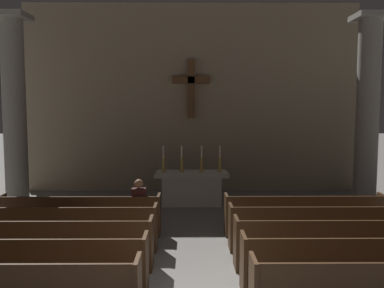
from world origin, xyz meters
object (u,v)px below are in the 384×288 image
(pew_left_row_3, at_px, (52,244))
(altar, at_px, (192,187))
(candlestick_inner_left, at_px, (182,163))
(candlestick_inner_right, at_px, (202,163))
(pew_left_row_2, at_px, (31,265))
(candlestick_outer_left, at_px, (163,163))
(column_right_second, at_px, (367,114))
(pew_left_row_5, at_px, (80,215))
(pew_right_row_2, at_px, (357,263))
(column_left_second, at_px, (15,114))
(candlestick_outer_right, at_px, (220,163))
(pew_right_row_3, at_px, (335,243))
(pew_right_row_4, at_px, (318,227))
(pew_left_row_4, at_px, (68,228))
(lone_worshipper, at_px, (139,205))
(pew_right_row_5, at_px, (305,215))

(pew_left_row_3, bearing_deg, altar, 62.21)
(candlestick_inner_left, xyz_separation_m, candlestick_inner_right, (0.60, 0.00, 0.00))
(pew_left_row_2, distance_m, candlestick_outer_left, 6.21)
(column_right_second, distance_m, altar, 5.70)
(pew_left_row_2, bearing_deg, column_right_second, 36.84)
(pew_left_row_5, xyz_separation_m, column_right_second, (7.84, 2.91, 2.28))
(pew_right_row_2, relative_size, candlestick_outer_left, 4.72)
(column_right_second, bearing_deg, pew_right_row_2, -114.29)
(altar, bearing_deg, pew_right_row_2, -66.30)
(column_left_second, relative_size, candlestick_outer_right, 7.25)
(pew_left_row_3, bearing_deg, pew_right_row_3, 0.00)
(pew_right_row_4, relative_size, candlestick_outer_right, 4.72)
(pew_left_row_4, height_order, candlestick_inner_left, candlestick_inner_left)
(pew_left_row_4, relative_size, pew_left_row_5, 1.00)
(column_left_second, bearing_deg, lone_worshipper, -35.63)
(pew_right_row_3, height_order, pew_right_row_5, same)
(altar, distance_m, candlestick_outer_right, 1.12)
(pew_left_row_4, relative_size, column_left_second, 0.65)
(column_left_second, bearing_deg, candlestick_outer_right, 0.33)
(pew_left_row_2, relative_size, candlestick_outer_right, 4.72)
(pew_left_row_4, relative_size, pew_right_row_4, 1.00)
(candlestick_inner_right, bearing_deg, pew_left_row_2, -116.10)
(candlestick_inner_right, height_order, lone_worshipper, candlestick_inner_right)
(column_right_second, bearing_deg, candlestick_outer_right, 179.54)
(altar, relative_size, candlestick_inner_right, 2.81)
(pew_left_row_4, height_order, pew_left_row_5, same)
(pew_left_row_2, distance_m, altar, 6.45)
(column_right_second, bearing_deg, pew_left_row_4, -153.55)
(candlestick_inner_left, bearing_deg, candlestick_inner_right, 0.00)
(pew_right_row_2, bearing_deg, column_left_second, 143.16)
(pew_right_row_3, bearing_deg, pew_left_row_4, 169.24)
(pew_left_row_5, xyz_separation_m, pew_right_row_3, (5.19, -1.97, 0.00))
(pew_left_row_2, distance_m, pew_left_row_4, 1.97)
(pew_right_row_2, xyz_separation_m, pew_right_row_4, (0.00, 1.97, 0.00))
(pew_left_row_2, distance_m, candlestick_inner_right, 6.63)
(pew_right_row_3, height_order, candlestick_outer_left, candlestick_outer_left)
(pew_right_row_2, relative_size, candlestick_inner_right, 4.72)
(pew_left_row_3, height_order, pew_right_row_4, same)
(pew_left_row_4, distance_m, candlestick_outer_left, 4.38)
(pew_right_row_3, bearing_deg, pew_left_row_2, -169.24)
(pew_right_row_2, relative_size, column_left_second, 0.65)
(column_left_second, xyz_separation_m, lone_worshipper, (4.01, -2.88, -2.06))
(pew_left_row_3, bearing_deg, lone_worshipper, 55.90)
(column_left_second, bearing_deg, pew_right_row_4, -26.45)
(pew_left_row_2, xyz_separation_m, pew_right_row_4, (5.19, 1.97, 0.00))
(candlestick_outer_left, bearing_deg, pew_left_row_2, -106.45)
(pew_right_row_5, distance_m, candlestick_inner_right, 3.82)
(pew_right_row_4, xyz_separation_m, candlestick_inner_right, (-2.29, 3.94, 0.79))
(pew_left_row_3, bearing_deg, pew_left_row_5, 90.00)
(column_right_second, height_order, candlestick_inner_right, column_right_second)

